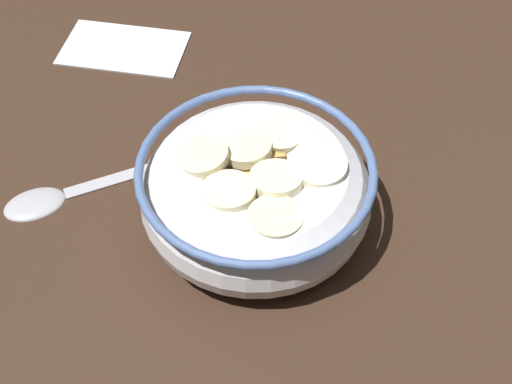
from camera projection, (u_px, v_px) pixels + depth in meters
ground_plane at (256, 228)px, 47.14cm from camera, size 93.37×93.37×2.00cm
cereal_bowl at (256, 191)px, 43.94cm from camera, size 15.51×15.51×6.35cm
spoon at (60, 194)px, 47.45cm from camera, size 8.59×13.55×0.80cm
folded_napkin at (124, 47)px, 58.51cm from camera, size 12.44×10.68×0.30cm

